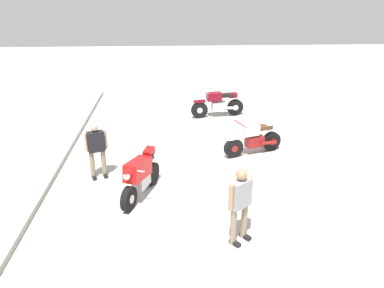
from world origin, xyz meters
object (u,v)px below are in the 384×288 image
at_px(motorcycle_maroon_cruiser, 218,104).
at_px(motorcycle_cream_vintage, 254,139).
at_px(motorcycle_red_sportbike, 140,175).
at_px(person_in_black_shirt, 96,148).
at_px(person_in_gray_shirt, 240,201).

relative_size(motorcycle_maroon_cruiser, motorcycle_cream_vintage, 1.10).
height_order(motorcycle_maroon_cruiser, motorcycle_red_sportbike, motorcycle_red_sportbike).
relative_size(motorcycle_cream_vintage, person_in_black_shirt, 1.20).
bearing_deg(motorcycle_maroon_cruiser, person_in_black_shirt, 40.87).
relative_size(motorcycle_cream_vintage, person_in_gray_shirt, 1.12).
bearing_deg(person_in_black_shirt, motorcycle_red_sportbike, 28.25).
bearing_deg(motorcycle_maroon_cruiser, person_in_gray_shirt, 76.21).
distance_m(motorcycle_cream_vintage, person_in_black_shirt, 4.72).
height_order(motorcycle_red_sportbike, motorcycle_cream_vintage, motorcycle_red_sportbike).
relative_size(motorcycle_red_sportbike, person_in_gray_shirt, 1.13).
relative_size(person_in_black_shirt, person_in_gray_shirt, 0.94).
bearing_deg(person_in_black_shirt, motorcycle_cream_vintage, 86.21).
bearing_deg(motorcycle_red_sportbike, person_in_black_shirt, -111.40).
xyz_separation_m(motorcycle_maroon_cruiser, motorcycle_red_sportbike, (-5.89, 2.56, 0.07)).
relative_size(motorcycle_maroon_cruiser, person_in_black_shirt, 1.32).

